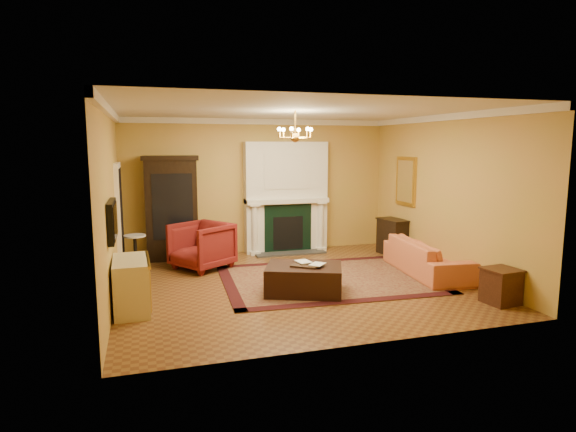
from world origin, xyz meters
name	(u,v)px	position (x,y,z in m)	size (l,w,h in m)	color
floor	(295,284)	(0.00, 0.00, -0.01)	(6.00, 5.50, 0.02)	brown
ceiling	(295,110)	(0.00, 0.00, 3.01)	(6.00, 5.50, 0.02)	silver
wall_back	(258,186)	(0.00, 2.76, 1.50)	(6.00, 0.02, 3.00)	#C38D46
wall_front	(365,224)	(0.00, -2.76, 1.50)	(6.00, 0.02, 3.00)	#C38D46
wall_left	(110,206)	(-3.01, 0.00, 1.50)	(0.02, 5.50, 3.00)	#C38D46
wall_right	(446,194)	(3.01, 0.00, 1.50)	(0.02, 5.50, 3.00)	#C38D46
fireplace	(286,200)	(0.60, 2.57, 1.19)	(1.90, 0.70, 2.50)	silver
crown_molding	(280,117)	(0.00, 0.96, 2.94)	(6.00, 5.50, 0.12)	white
doorway	(120,218)	(-2.95, 1.70, 1.05)	(0.08, 1.05, 2.10)	white
tv_panel	(112,221)	(-2.95, -0.60, 1.35)	(0.09, 0.95, 0.58)	black
gilt_mirror	(406,181)	(2.97, 1.40, 1.65)	(0.06, 0.76, 1.05)	gold
chandelier	(295,134)	(0.00, 0.00, 2.61)	(0.63, 0.55, 0.53)	gold
oriental_rug	(327,279)	(0.65, 0.08, 0.01)	(3.77, 2.82, 0.02)	#400D10
china_cabinet	(172,210)	(-1.94, 2.49, 1.06)	(1.06, 0.48, 2.11)	black
wingback_armchair	(202,243)	(-1.45, 1.51, 0.51)	(0.99, 0.92, 1.02)	maroon
pedestal_table	(135,251)	(-2.70, 1.56, 0.43)	(0.41, 0.41, 0.74)	black
commode	(131,285)	(-2.73, -0.64, 0.39)	(0.49, 1.04, 0.78)	#BAAE88
coral_sofa	(427,251)	(2.60, -0.09, 0.43)	(2.20, 0.64, 0.86)	#BF603C
end_table	(501,287)	(2.72, -1.94, 0.26)	(0.45, 0.45, 0.52)	#3E1F11
console_table	(393,237)	(2.78, 1.55, 0.39)	(0.40, 0.69, 0.77)	black
leather_ottoman	(304,279)	(-0.02, -0.58, 0.24)	(1.22, 0.89, 0.45)	black
ottoman_tray	(306,265)	(-0.01, -0.63, 0.49)	(0.43, 0.34, 0.03)	black
book_a	(298,255)	(-0.11, -0.52, 0.64)	(0.21, 0.03, 0.28)	gray
book_b	(312,256)	(0.08, -0.66, 0.64)	(0.20, 0.02, 0.28)	gray
topiary_left	(256,190)	(-0.12, 2.53, 1.45)	(0.15, 0.15, 0.40)	tan
topiary_right	(316,187)	(1.31, 2.53, 1.47)	(0.16, 0.16, 0.44)	tan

